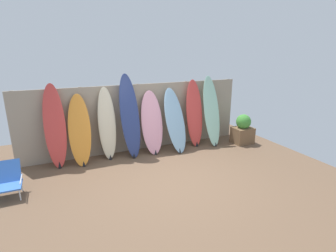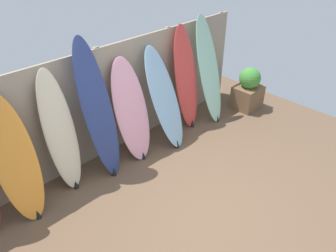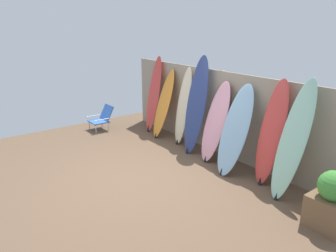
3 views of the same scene
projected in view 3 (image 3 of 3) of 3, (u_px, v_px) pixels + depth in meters
name	position (u px, v px, depth m)	size (l,w,h in m)	color
ground	(142.00, 176.00, 6.15)	(7.68, 7.68, 0.00)	brown
fence_back	(220.00, 113.00, 7.03)	(6.08, 0.11, 1.80)	gray
surfboard_red_0	(154.00, 95.00, 8.44)	(0.48, 0.44, 1.95)	#D13D38
surfboard_orange_1	(164.00, 104.00, 8.05)	(0.57, 0.63, 1.67)	orange
surfboard_cream_2	(183.00, 107.00, 7.56)	(0.46, 0.43, 1.80)	beige
surfboard_navy_3	(196.00, 106.00, 7.03)	(0.57, 0.60, 2.11)	navy
surfboard_pink_4	(215.00, 122.00, 6.65)	(0.62, 0.61, 1.64)	pink
surfboard_skyblue_5	(235.00, 130.00, 6.11)	(0.62, 0.77, 1.68)	#8CB7D6
surfboard_red_6	(271.00, 133.00, 5.65)	(0.52, 0.51, 1.87)	#D13D38
surfboard_seafoam_7	(293.00, 140.00, 5.19)	(0.52, 0.71, 1.96)	#9ED6BC
beach_chair	(102.00, 118.00, 8.75)	(0.50, 0.58, 0.63)	silver
planter_box	(331.00, 203.00, 4.49)	(0.56, 0.46, 0.86)	brown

